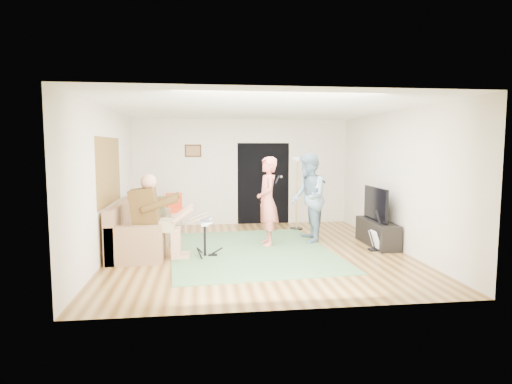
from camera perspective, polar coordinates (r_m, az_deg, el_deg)
floor at (r=8.29m, az=0.17°, el=-7.91°), size 6.00×6.00×0.00m
walls at (r=8.07m, az=0.17°, el=1.44°), size 5.50×6.00×2.70m
ceiling at (r=8.08m, az=0.17°, el=11.03°), size 6.00×6.00×0.00m
window_blinds at (r=8.37m, az=-19.02°, el=2.64°), size 0.00×2.05×2.05m
doorway at (r=11.12m, az=0.99°, el=1.14°), size 2.10×0.00×2.10m
picture_frame at (r=10.97m, az=-8.39°, el=5.45°), size 0.42×0.03×0.32m
area_rug at (r=8.31m, az=-0.76°, el=-7.81°), size 3.29×4.02×0.02m
sofa at (r=8.62m, az=-15.62°, el=-5.47°), size 0.95×2.32×0.94m
drummer at (r=7.87m, az=-13.08°, el=-4.39°), size 0.99×0.55×1.52m
drum_kit at (r=7.89m, az=-6.84°, el=-6.37°), size 0.38×0.69×0.71m
singer at (r=8.65m, az=1.54°, el=-1.25°), size 0.45×0.67×1.80m
microphone at (r=8.64m, az=2.86°, el=1.69°), size 0.06×0.06×0.24m
guitarist at (r=9.03m, az=6.98°, el=-0.76°), size 0.80×0.98×1.87m
guitar_held at (r=9.05m, az=8.23°, el=1.38°), size 0.24×0.61×0.26m
guitar_spare at (r=8.61m, az=15.59°, el=-6.08°), size 0.28×0.25×0.78m
torchiere_lamp at (r=10.36m, az=5.46°, el=1.60°), size 0.31×0.31×1.75m
dining_chair at (r=10.28m, az=-10.53°, el=-3.44°), size 0.49×0.52×0.91m
tv_cabinet at (r=9.10m, az=15.85°, el=-5.27°), size 0.40×1.40×0.50m
television at (r=8.99m, az=15.67°, el=-1.53°), size 0.06×1.06×0.68m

